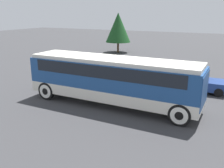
{
  "coord_description": "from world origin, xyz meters",
  "views": [
    {
      "loc": [
        6.71,
        -13.0,
        5.55
      ],
      "look_at": [
        0.0,
        0.0,
        1.32
      ],
      "focal_mm": 40.0,
      "sensor_mm": 36.0,
      "label": 1
    }
  ],
  "objects": [
    {
      "name": "ground_plane",
      "position": [
        0.0,
        0.0,
        0.0
      ],
      "size": [
        120.0,
        120.0,
        0.0
      ],
      "primitive_type": "plane",
      "color": "#38383A"
    },
    {
      "name": "parked_car_mid",
      "position": [
        -1.32,
        7.99,
        0.7
      ],
      "size": [
        4.26,
        1.82,
        1.38
      ],
      "color": "maroon",
      "rests_on": "ground_plane"
    },
    {
      "name": "parked_car_near",
      "position": [
        3.87,
        5.37,
        0.72
      ],
      "size": [
        4.57,
        1.85,
        1.47
      ],
      "color": "navy",
      "rests_on": "ground_plane"
    },
    {
      "name": "tree_right",
      "position": [
        -8.86,
        19.03,
        3.47
      ],
      "size": [
        3.48,
        3.48,
        5.5
      ],
      "color": "brown",
      "rests_on": "ground_plane"
    },
    {
      "name": "tour_bus",
      "position": [
        0.1,
        -0.0,
        1.78
      ],
      "size": [
        10.71,
        2.61,
        2.93
      ],
      "color": "silver",
      "rests_on": "ground_plane"
    }
  ]
}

